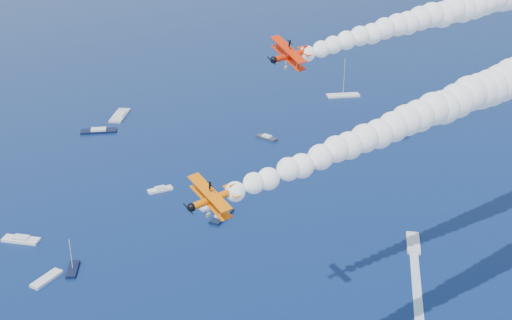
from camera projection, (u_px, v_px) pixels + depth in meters
biplane_lead at (290, 56)px, 101.19m from camera, size 7.19×8.64×7.10m
biplane_trail at (213, 199)px, 78.61m from camera, size 7.27×8.52×6.38m
smoke_trail_lead at (458, 9)px, 117.80m from camera, size 72.16×11.25×12.45m
smoke_trail_trail at (426, 113)px, 96.37m from camera, size 72.45×17.12×12.45m
spectator_boats at (74, 184)px, 200.73m from camera, size 244.68×153.87×0.70m
boat_wakes at (57, 242)px, 171.35m from camera, size 118.83×216.39×0.04m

